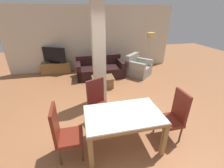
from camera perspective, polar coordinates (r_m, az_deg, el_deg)
ground_plane at (r=3.30m, az=3.93°, el=-21.97°), size 18.00×18.00×0.00m
back_wall at (r=6.90m, az=-7.17°, el=16.63°), size 7.20×0.09×2.70m
divider_pillar at (r=4.01m, az=-5.06°, el=9.98°), size 0.32×0.39×2.70m
dining_table at (r=2.89m, az=4.30°, el=-13.97°), size 1.41×0.87×0.77m
dining_chair_far_left at (r=3.53m, az=-5.30°, el=-6.49°), size 0.60×0.60×1.08m
dining_chair_head_left at (r=2.85m, az=-17.97°, el=-17.06°), size 0.46×0.46×1.08m
dining_chair_head_right at (r=3.33m, az=22.50°, el=-10.87°), size 0.46×0.46×1.08m
sofa at (r=6.22m, az=-4.55°, el=5.49°), size 1.87×0.92×0.81m
armchair at (r=6.40m, az=9.80°, el=5.94°), size 1.19×1.19×0.86m
coffee_table at (r=5.30m, az=-3.46°, el=0.78°), size 0.75×0.54×0.38m
bottle at (r=5.16m, az=-5.67°, el=3.52°), size 0.08×0.08×0.27m
tv_stand at (r=6.93m, az=-20.41°, el=5.72°), size 1.21×0.40×0.48m
tv_screen at (r=6.78m, az=-21.14°, el=10.12°), size 0.93×0.46×0.65m
floor_lamp at (r=7.02m, az=14.39°, el=16.31°), size 0.31×0.31×1.63m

